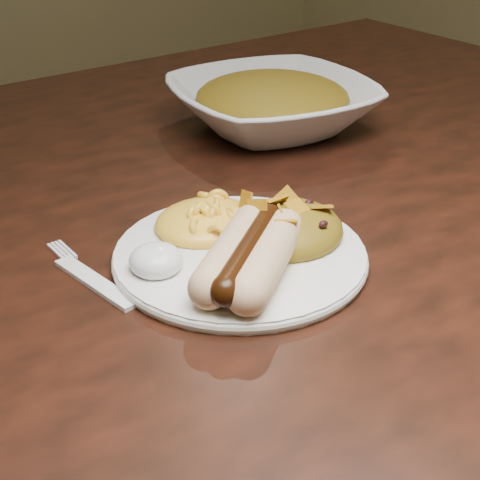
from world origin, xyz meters
TOP-DOWN VIEW (x-y plane):
  - table at (0.00, 0.00)m, footprint 1.60×0.90m
  - plate at (0.02, -0.17)m, footprint 0.26×0.26m
  - hotdog at (0.01, -0.20)m, footprint 0.11×0.12m
  - mac_and_cheese at (0.03, -0.11)m, footprint 0.10×0.09m
  - sour_cream at (-0.05, -0.15)m, footprint 0.05×0.05m
  - taco_salad at (0.07, -0.17)m, footprint 0.11×0.10m
  - fork at (-0.09, -0.13)m, footprint 0.04×0.15m
  - serving_bowl at (0.25, 0.07)m, footprint 0.28×0.28m
  - bowl_filling at (0.25, 0.07)m, footprint 0.23×0.23m

SIDE VIEW (x-z plane):
  - table at x=0.00m, z-range 0.28..1.03m
  - fork at x=-0.09m, z-range 0.75..0.75m
  - plate at x=0.02m, z-range 0.75..0.76m
  - sour_cream at x=-0.05m, z-range 0.76..0.79m
  - hotdog at x=0.01m, z-range 0.76..0.79m
  - taco_salad at x=0.07m, z-range 0.76..0.80m
  - serving_bowl at x=0.25m, z-range 0.75..0.81m
  - mac_and_cheese at x=0.03m, z-range 0.76..0.80m
  - bowl_filling at x=0.25m, z-range 0.78..0.82m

